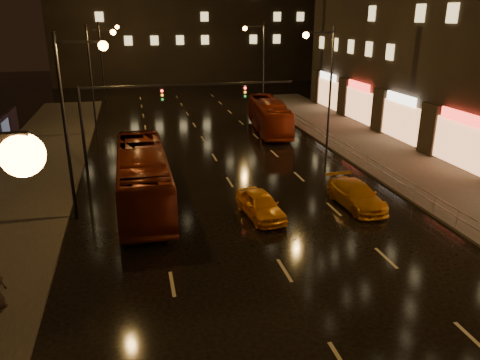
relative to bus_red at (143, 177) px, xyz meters
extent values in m
plane|color=black|center=(5.80, 6.57, -1.70)|extent=(140.00, 140.00, 0.00)
cube|color=#38332D|center=(-7.70, 1.57, -1.62)|extent=(7.00, 70.00, 0.15)
cube|color=#38332D|center=(19.30, 1.57, -1.62)|extent=(7.00, 70.00, 0.15)
cylinder|color=black|center=(-3.80, 6.57, 1.40)|extent=(0.22, 0.22, 6.20)
cube|color=black|center=(3.80, 6.57, 4.40)|extent=(15.20, 0.14, 0.14)
cube|color=black|center=(1.80, 6.57, 3.75)|extent=(0.32, 0.18, 0.95)
cube|color=black|center=(7.80, 6.57, 3.75)|extent=(0.32, 0.18, 0.95)
sphere|color=#FF1E19|center=(1.80, 6.45, 4.05)|extent=(0.18, 0.18, 0.18)
sphere|color=orange|center=(-1.50, -21.43, 7.60)|extent=(0.50, 0.50, 0.50)
cylinder|color=#99999E|center=(16.00, 30.57, -1.05)|extent=(0.04, 0.04, 1.00)
cube|color=#99999E|center=(16.00, 4.57, -0.60)|extent=(0.05, 56.00, 0.05)
cube|color=#99999E|center=(16.00, 4.57, -1.00)|extent=(0.05, 56.00, 0.05)
imported|color=#641D0E|center=(0.00, 0.00, 0.00)|extent=(2.96, 12.23, 3.40)
imported|color=maroon|center=(12.56, 16.20, -0.18)|extent=(3.69, 11.15, 3.05)
imported|color=orange|center=(6.30, -3.50, -0.97)|extent=(2.25, 4.48, 1.47)
imported|color=orange|center=(12.24, -3.29, -0.99)|extent=(2.25, 5.00, 1.42)
camera|label=1|loc=(-0.26, -26.85, 9.07)|focal=35.00mm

